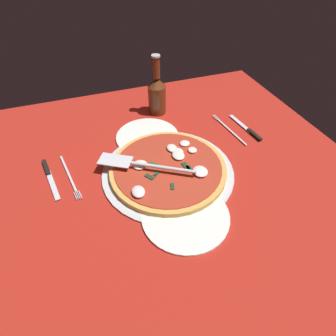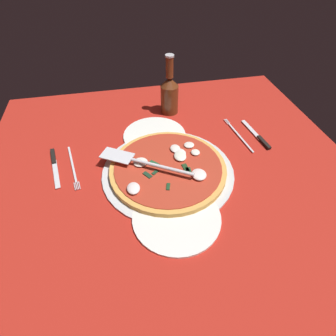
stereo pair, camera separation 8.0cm
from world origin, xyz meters
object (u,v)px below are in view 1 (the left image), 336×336
at_px(beer_bottle, 157,94).
at_px(pizza_server, 142,164).
at_px(pizza, 168,168).
at_px(dinner_plate_left, 148,137).
at_px(dinner_plate_right, 185,216).
at_px(place_setting_far, 239,130).
at_px(place_setting_near, 59,177).

bearing_deg(beer_bottle, pizza_server, -25.39).
height_order(pizza, beer_bottle, beer_bottle).
relative_size(dinner_plate_left, dinner_plate_right, 0.95).
height_order(pizza_server, place_setting_far, pizza_server).
xyz_separation_m(dinner_plate_right, pizza_server, (-0.19, -0.06, 0.04)).
bearing_deg(beer_bottle, dinner_plate_left, -29.97).
height_order(dinner_plate_left, place_setting_near, place_setting_near).
relative_size(place_setting_far, beer_bottle, 0.92).
height_order(dinner_plate_right, pizza_server, pizza_server).
xyz_separation_m(place_setting_near, beer_bottle, (-0.24, 0.38, 0.08)).
relative_size(dinner_plate_left, pizza, 0.63).
bearing_deg(dinner_plate_left, place_setting_near, -72.13).
bearing_deg(pizza_server, dinner_plate_left, -79.96).
bearing_deg(dinner_plate_left, beer_bottle, 150.03).
relative_size(pizza, place_setting_far, 1.70).
relative_size(place_setting_near, place_setting_far, 1.00).
bearing_deg(beer_bottle, pizza, -12.41).
distance_m(dinner_plate_left, place_setting_far, 0.33).
bearing_deg(place_setting_far, pizza_server, 97.89).
xyz_separation_m(dinner_plate_right, beer_bottle, (-0.50, 0.09, 0.08)).
relative_size(dinner_plate_left, pizza_server, 0.83).
bearing_deg(pizza_server, beer_bottle, -84.16).
distance_m(pizza, place_setting_far, 0.33).
relative_size(dinner_plate_left, place_setting_near, 1.06).
bearing_deg(place_setting_far, dinner_plate_right, 124.91).
bearing_deg(pizza, dinner_plate_right, -4.35).
distance_m(pizza, beer_bottle, 0.34).
distance_m(dinner_plate_right, beer_bottle, 0.51).
bearing_deg(place_setting_far, place_setting_near, 86.05).
distance_m(dinner_plate_left, pizza_server, 0.19).
bearing_deg(place_setting_far, beer_bottle, 41.47).
height_order(place_setting_near, beer_bottle, beer_bottle).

